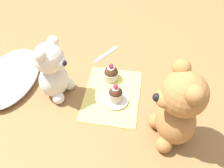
% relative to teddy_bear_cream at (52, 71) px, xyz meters
% --- Properties ---
extents(ground_plane, '(4.00, 4.00, 0.00)m').
position_rel_teddy_bear_cream_xyz_m(ground_plane, '(0.01, -0.18, -0.10)').
color(ground_plane, olive).
extents(knitted_placemat, '(0.24, 0.18, 0.01)m').
position_rel_teddy_bear_cream_xyz_m(knitted_placemat, '(0.01, -0.18, -0.10)').
color(knitted_placemat, '#E0D166').
rests_on(knitted_placemat, ground_plane).
extents(tulle_cloth, '(0.29, 0.18, 0.04)m').
position_rel_teddy_bear_cream_xyz_m(tulle_cloth, '(0.03, 0.17, -0.08)').
color(tulle_cloth, silver).
rests_on(tulle_cloth, ground_plane).
extents(teddy_bear_cream, '(0.12, 0.11, 0.20)m').
position_rel_teddy_bear_cream_xyz_m(teddy_bear_cream, '(0.00, 0.00, 0.00)').
color(teddy_bear_cream, silver).
rests_on(teddy_bear_cream, ground_plane).
extents(teddy_bear_tan, '(0.15, 0.14, 0.25)m').
position_rel_teddy_bear_cream_xyz_m(teddy_bear_tan, '(-0.11, -0.37, 0.03)').
color(teddy_bear_tan, '#A3703D').
rests_on(teddy_bear_tan, ground_plane).
extents(cupcake_near_cream_bear, '(0.05, 0.05, 0.06)m').
position_rel_teddy_bear_cream_xyz_m(cupcake_near_cream_bear, '(0.09, -0.16, -0.07)').
color(cupcake_near_cream_bear, '#B2ADA3').
rests_on(cupcake_near_cream_bear, knitted_placemat).
extents(saucer_plate, '(0.08, 0.08, 0.01)m').
position_rel_teddy_bear_cream_xyz_m(saucer_plate, '(-0.01, -0.19, -0.09)').
color(saucer_plate, white).
rests_on(saucer_plate, knitted_placemat).
extents(cupcake_near_tan_bear, '(0.05, 0.05, 0.07)m').
position_rel_teddy_bear_cream_xyz_m(cupcake_near_tan_bear, '(-0.01, -0.19, -0.06)').
color(cupcake_near_tan_bear, '#B2ADA3').
rests_on(cupcake_near_tan_bear, saucer_plate).
extents(teaspoon, '(0.11, 0.08, 0.01)m').
position_rel_teddy_bear_cream_xyz_m(teaspoon, '(0.21, -0.13, -0.10)').
color(teaspoon, silver).
rests_on(teaspoon, ground_plane).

